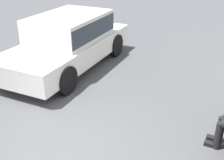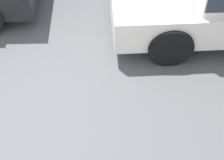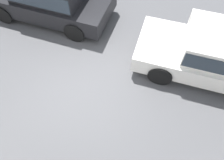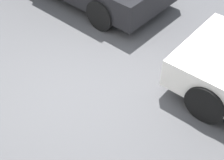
% 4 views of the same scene
% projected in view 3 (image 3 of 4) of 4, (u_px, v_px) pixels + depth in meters
% --- Properties ---
extents(ground_plane, '(60.00, 60.00, 0.00)m').
position_uv_depth(ground_plane, '(83.00, 91.00, 6.06)').
color(ground_plane, '#4C4C4F').
extents(parked_car_near, '(4.40, 2.02, 1.42)m').
position_uv_depth(parked_car_near, '(222.00, 54.00, 5.77)').
color(parked_car_near, white).
rests_on(parked_car_near, ground_plane).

